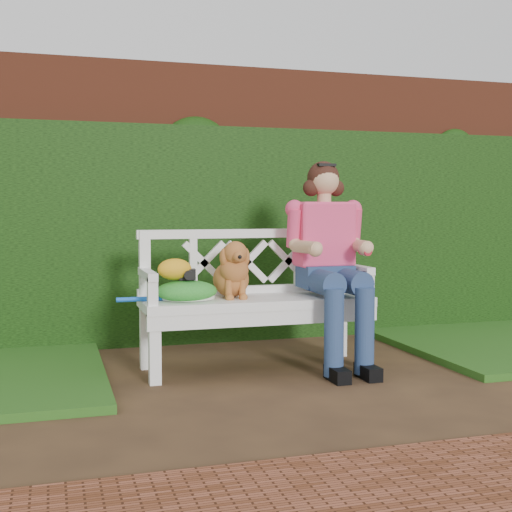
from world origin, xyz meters
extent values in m
plane|color=#372518|center=(0.00, 0.00, 0.00)|extent=(60.00, 60.00, 0.00)
cube|color=brown|center=(0.00, 1.90, 1.10)|extent=(10.00, 0.30, 2.20)
cube|color=#235612|center=(0.00, 1.68, 0.85)|extent=(10.00, 0.18, 1.70)
cube|color=#5C2D18|center=(0.00, -1.60, 0.01)|extent=(4.00, 1.20, 0.03)
cube|color=black|center=(-0.59, 0.61, 0.65)|extent=(0.11, 0.09, 0.07)
ellipsoid|color=gold|center=(-0.67, 0.62, 0.68)|extent=(0.25, 0.22, 0.14)
camera|label=1|loc=(-1.41, -3.62, 1.06)|focal=48.00mm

